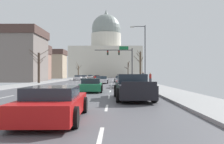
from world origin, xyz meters
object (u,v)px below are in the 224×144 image
Objects in this scene: sedan_oncoming_03 at (90,77)px; bicycle_parked at (142,81)px; street_lamp_right at (143,50)px; pedestrian_01 at (143,77)px; sedan_oncoming_01 at (83,77)px; pedestrian_00 at (150,78)px; sedan_near_01 at (102,80)px; sedan_near_06 at (54,104)px; sedan_near_00 at (120,79)px; sedan_near_03 at (125,83)px; sedan_oncoming_02 at (97,77)px; sedan_near_04 at (91,85)px; pickup_truck_near_05 at (133,88)px; sedan_near_02 at (124,81)px; sedan_oncoming_00 at (78,78)px; signal_gantry at (122,56)px.

sedan_oncoming_03 reaches higher than bicycle_parked.
pedestrian_01 is at bearing 83.65° from street_lamp_right.
sedan_oncoming_01 is 2.75× the size of pedestrian_00.
sedan_near_06 is at bearing -90.09° from sedan_near_01.
pedestrian_01 is at bearing -72.23° from sedan_near_00.
sedan_oncoming_03 is (-7.01, 51.28, -0.04)m from sedan_near_01.
pedestrian_01 reaches higher than sedan_oncoming_01.
sedan_near_03 is 2.88× the size of pedestrian_00.
sedan_oncoming_03 is (-3.31, 9.22, 0.00)m from sedan_oncoming_02.
sedan_near_04 is 14.96m from pedestrian_00.
street_lamp_right is 19.31m from pickup_truck_near_05.
sedan_oncoming_02 is (-6.90, 66.22, -0.17)m from pickup_truck_near_05.
street_lamp_right is at bearing -78.34° from sedan_oncoming_02.
sedan_oncoming_03 is at bearing 100.23° from sedan_near_02.
pedestrian_01 is at bearing -76.28° from sedan_oncoming_03.
pedestrian_01 is at bearing -60.82° from sedan_oncoming_00.
sedan_oncoming_02 is (-3.70, 42.06, -0.04)m from sedan_near_01.
street_lamp_right is (2.50, -16.16, -0.25)m from signal_gantry.
sedan_near_06 reaches higher than bicycle_parked.
pickup_truck_near_05 reaches higher than sedan_oncoming_00.
pedestrian_00 reaches higher than sedan_near_01.
sedan_near_01 is at bearing 90.10° from sedan_near_04.
sedan_near_06 is at bearing -103.14° from pedestrian_01.
street_lamp_right is 1.78× the size of sedan_near_03.
sedan_near_03 is (-0.16, -5.59, -0.03)m from sedan_near_02.
sedan_near_02 is 1.07× the size of sedan_oncoming_00.
sedan_near_00 is at bearing 109.25° from pedestrian_00.
street_lamp_right is at bearing -69.77° from sedan_oncoming_01.
sedan_oncoming_01 is at bearing 111.74° from pedestrian_01.
sedan_near_02 is at bearing 74.07° from sedan_near_04.
sedan_near_04 is 39.20m from sedan_oncoming_00.
sedan_oncoming_02 is at bearing 95.03° from sedan_near_01.
pedestrian_01 is (3.12, 8.48, 0.55)m from sedan_near_03.
sedan_near_06 is at bearing -90.36° from sedan_near_04.
pickup_truck_near_05 is at bearing 64.36° from sedan_near_06.
pickup_truck_near_05 reaches higher than sedan_near_04.
sedan_oncoming_00 reaches higher than sedan_oncoming_03.
sedan_near_01 is (-3.63, -10.60, -4.66)m from signal_gantry.
sedan_oncoming_01 is at bearing -89.37° from sedan_oncoming_03.
sedan_oncoming_02 is 2.77× the size of pedestrian_00.
street_lamp_right is 1.82× the size of sedan_near_01.
pedestrian_01 is (2.73, -14.08, -4.14)m from signal_gantry.
sedan_oncoming_01 is 2.51× the size of bicycle_parked.
pedestrian_00 reaches higher than pickup_truck_near_05.
sedan_near_01 is at bearing -108.90° from signal_gantry.
signal_gantry is at bearing 102.84° from pedestrian_00.
sedan_near_03 is 1.00× the size of sedan_oncoming_03.
sedan_near_00 is 24.87m from sedan_near_04.
sedan_near_03 is at bearing -114.30° from street_lamp_right.
sedan_near_06 is at bearing -95.06° from signal_gantry.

